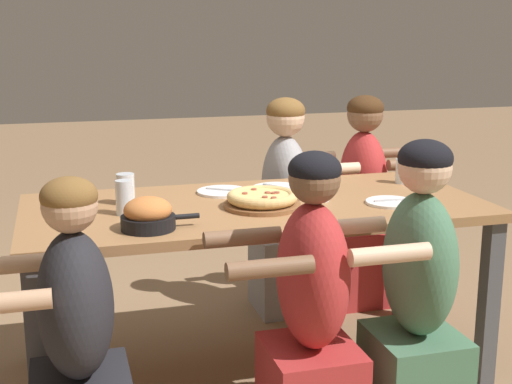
{
  "coord_description": "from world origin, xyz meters",
  "views": [
    {
      "loc": [
        -0.8,
        -2.86,
        1.54
      ],
      "look_at": [
        0.0,
        0.0,
        0.84
      ],
      "focal_mm": 50.0,
      "sensor_mm": 36.0,
      "label": 1
    }
  ],
  "objects_px": {
    "empty_plate_c": "(223,192)",
    "drinking_glass_b": "(126,191)",
    "skillet_bowl": "(148,215)",
    "drinking_glass_e": "(402,173)",
    "pizza_board_main": "(262,199)",
    "diner_near_center": "(311,325)",
    "diner_far_midright": "(285,214)",
    "drinking_glass_a": "(67,203)",
    "empty_plate_b": "(391,202)",
    "diner_far_right": "(362,209)",
    "drinking_glass_d": "(321,190)",
    "drinking_glass_c": "(124,200)",
    "diner_near_left": "(78,358)",
    "diner_near_midright": "(416,308)",
    "empty_plate_a": "(277,188)"
  },
  "relations": [
    {
      "from": "empty_plate_c",
      "to": "drinking_glass_a",
      "type": "height_order",
      "value": "drinking_glass_a"
    },
    {
      "from": "drinking_glass_d",
      "to": "drinking_glass_e",
      "type": "distance_m",
      "value": 0.56
    },
    {
      "from": "drinking_glass_b",
      "to": "diner_near_midright",
      "type": "relative_size",
      "value": 0.11
    },
    {
      "from": "drinking_glass_b",
      "to": "drinking_glass_c",
      "type": "bearing_deg",
      "value": -97.58
    },
    {
      "from": "pizza_board_main",
      "to": "diner_far_right",
      "type": "xyz_separation_m",
      "value": [
        0.8,
        0.74,
        -0.28
      ]
    },
    {
      "from": "skillet_bowl",
      "to": "diner_far_right",
      "type": "relative_size",
      "value": 0.25
    },
    {
      "from": "diner_near_center",
      "to": "drinking_glass_c",
      "type": "bearing_deg",
      "value": 42.12
    },
    {
      "from": "drinking_glass_d",
      "to": "empty_plate_c",
      "type": "bearing_deg",
      "value": 144.77
    },
    {
      "from": "empty_plate_b",
      "to": "diner_near_midright",
      "type": "distance_m",
      "value": 0.59
    },
    {
      "from": "drinking_glass_c",
      "to": "diner_far_midright",
      "type": "xyz_separation_m",
      "value": [
        0.91,
        0.7,
        -0.31
      ]
    },
    {
      "from": "empty_plate_b",
      "to": "diner_near_center",
      "type": "relative_size",
      "value": 0.19
    },
    {
      "from": "pizza_board_main",
      "to": "diner_far_midright",
      "type": "bearing_deg",
      "value": 64.99
    },
    {
      "from": "diner_far_right",
      "to": "drinking_glass_a",
      "type": "bearing_deg",
      "value": -68.14
    },
    {
      "from": "empty_plate_b",
      "to": "diner_far_right",
      "type": "height_order",
      "value": "diner_far_right"
    },
    {
      "from": "empty_plate_a",
      "to": "diner_near_center",
      "type": "xyz_separation_m",
      "value": [
        -0.15,
        -0.89,
        -0.28
      ]
    },
    {
      "from": "pizza_board_main",
      "to": "drinking_glass_a",
      "type": "bearing_deg",
      "value": 172.52
    },
    {
      "from": "drinking_glass_d",
      "to": "diner_near_midright",
      "type": "xyz_separation_m",
      "value": [
        0.14,
        -0.63,
        -0.31
      ]
    },
    {
      "from": "drinking_glass_a",
      "to": "drinking_glass_e",
      "type": "distance_m",
      "value": 1.58
    },
    {
      "from": "pizza_board_main",
      "to": "diner_near_center",
      "type": "xyz_separation_m",
      "value": [
        0.0,
        -0.6,
        -0.31
      ]
    },
    {
      "from": "empty_plate_c",
      "to": "diner_far_midright",
      "type": "xyz_separation_m",
      "value": [
        0.45,
        0.44,
        -0.25
      ]
    },
    {
      "from": "pizza_board_main",
      "to": "drinking_glass_a",
      "type": "distance_m",
      "value": 0.8
    },
    {
      "from": "drinking_glass_d",
      "to": "diner_near_left",
      "type": "bearing_deg",
      "value": -149.48
    },
    {
      "from": "drinking_glass_b",
      "to": "diner_near_left",
      "type": "distance_m",
      "value": 0.92
    },
    {
      "from": "empty_plate_b",
      "to": "diner_far_midright",
      "type": "xyz_separation_m",
      "value": [
        -0.2,
        0.83,
        -0.25
      ]
    },
    {
      "from": "drinking_glass_a",
      "to": "drinking_glass_b",
      "type": "relative_size",
      "value": 0.79
    },
    {
      "from": "drinking_glass_a",
      "to": "empty_plate_b",
      "type": "bearing_deg",
      "value": -8.24
    },
    {
      "from": "skillet_bowl",
      "to": "drinking_glass_e",
      "type": "distance_m",
      "value": 1.37
    },
    {
      "from": "skillet_bowl",
      "to": "drinking_glass_d",
      "type": "distance_m",
      "value": 0.82
    },
    {
      "from": "skillet_bowl",
      "to": "drinking_glass_b",
      "type": "bearing_deg",
      "value": 95.82
    },
    {
      "from": "drinking_glass_c",
      "to": "diner_near_center",
      "type": "relative_size",
      "value": 0.13
    },
    {
      "from": "drinking_glass_d",
      "to": "drinking_glass_e",
      "type": "bearing_deg",
      "value": 24.59
    },
    {
      "from": "diner_far_midright",
      "to": "drinking_glass_b",
      "type": "bearing_deg",
      "value": -59.31
    },
    {
      "from": "empty_plate_c",
      "to": "pizza_board_main",
      "type": "bearing_deg",
      "value": -71.58
    },
    {
      "from": "empty_plate_c",
      "to": "drinking_glass_b",
      "type": "height_order",
      "value": "drinking_glass_b"
    },
    {
      "from": "drinking_glass_b",
      "to": "drinking_glass_d",
      "type": "xyz_separation_m",
      "value": [
        0.82,
        -0.18,
        -0.01
      ]
    },
    {
      "from": "diner_far_midright",
      "to": "empty_plate_c",
      "type": "bearing_deg",
      "value": -45.45
    },
    {
      "from": "drinking_glass_a",
      "to": "diner_far_midright",
      "type": "relative_size",
      "value": 0.09
    },
    {
      "from": "diner_far_midright",
      "to": "diner_near_left",
      "type": "relative_size",
      "value": 1.08
    },
    {
      "from": "drinking_glass_a",
      "to": "diner_near_center",
      "type": "xyz_separation_m",
      "value": [
        0.79,
        -0.7,
        -0.32
      ]
    },
    {
      "from": "empty_plate_c",
      "to": "drinking_glass_b",
      "type": "bearing_deg",
      "value": -168.61
    },
    {
      "from": "pizza_board_main",
      "to": "drinking_glass_c",
      "type": "xyz_separation_m",
      "value": [
        -0.57,
        0.04,
        0.03
      ]
    },
    {
      "from": "diner_far_right",
      "to": "pizza_board_main",
      "type": "bearing_deg",
      "value": -47.07
    },
    {
      "from": "empty_plate_a",
      "to": "empty_plate_c",
      "type": "bearing_deg",
      "value": 178.94
    },
    {
      "from": "empty_plate_b",
      "to": "drinking_glass_e",
      "type": "bearing_deg",
      "value": 56.54
    },
    {
      "from": "diner_far_right",
      "to": "diner_far_midright",
      "type": "bearing_deg",
      "value": -90.0
    },
    {
      "from": "pizza_board_main",
      "to": "diner_near_left",
      "type": "relative_size",
      "value": 0.3
    },
    {
      "from": "empty_plate_a",
      "to": "diner_near_midright",
      "type": "relative_size",
      "value": 0.2
    },
    {
      "from": "pizza_board_main",
      "to": "diner_near_left",
      "type": "bearing_deg",
      "value": -143.06
    },
    {
      "from": "pizza_board_main",
      "to": "drinking_glass_e",
      "type": "relative_size",
      "value": 2.75
    },
    {
      "from": "skillet_bowl",
      "to": "drinking_glass_e",
      "type": "relative_size",
      "value": 2.51
    }
  ]
}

